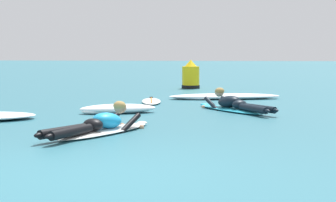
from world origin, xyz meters
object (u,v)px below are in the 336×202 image
object	(u,v)px
surfer_far	(233,105)
channel_marker_buoy	(191,77)
surfer_near	(101,126)
drifting_surfboard	(151,101)

from	to	relation	value
surfer_far	channel_marker_buoy	size ratio (longest dim) A/B	2.42
surfer_near	channel_marker_buoy	xyz separation A→B (m)	(0.53, 10.95, 0.27)
surfer_near	drifting_surfboard	distance (m)	5.48
drifting_surfboard	surfer_near	bearing A→B (deg)	-89.60
channel_marker_buoy	drifting_surfboard	bearing A→B (deg)	-95.92
drifting_surfboard	surfer_far	bearing A→B (deg)	-40.79
channel_marker_buoy	surfer_near	bearing A→B (deg)	-92.77
surfer_near	surfer_far	world-z (taller)	same
surfer_near	channel_marker_buoy	size ratio (longest dim) A/B	2.50
surfer_near	channel_marker_buoy	world-z (taller)	channel_marker_buoy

